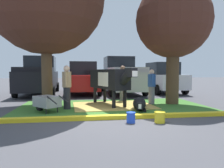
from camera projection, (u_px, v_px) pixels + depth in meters
ground_plane at (115, 121)px, 6.25m from camera, size 80.00×80.00×0.00m
grass_island at (114, 106)px, 8.76m from camera, size 7.54×4.15×0.02m
curb_yellow at (125, 117)px, 6.56m from camera, size 8.74×0.24×0.12m
hay_bedding at (113, 106)px, 8.89m from camera, size 3.33×2.57×0.04m
shade_tree_right at (173, 21)px, 9.30m from camera, size 3.24×3.24×5.27m
cow_holstein at (110, 79)px, 8.91m from camera, size 1.50×3.03×1.56m
calf_lying at (139, 104)px, 7.94m from camera, size 0.74×1.33×0.48m
person_handler at (67, 86)px, 8.06m from camera, size 0.34×0.53×1.66m
person_visitor_near at (152, 86)px, 9.33m from camera, size 0.34×0.52×1.52m
person_visitor_far at (123, 82)px, 10.33m from camera, size 0.53×0.34×1.71m
wheelbarrow at (47, 102)px, 7.48m from camera, size 1.29×1.41×0.63m
bucket_blue at (131, 117)px, 6.03m from camera, size 0.27×0.27×0.30m
bucket_yellow at (160, 117)px, 6.03m from camera, size 0.31×0.31×0.31m
pickup_truck_black at (39, 76)px, 13.59m from camera, size 2.35×5.46×2.42m
sedan_red at (83, 78)px, 13.65m from camera, size 2.13×4.46×2.02m
pickup_truck_maroon at (121, 76)px, 14.05m from camera, size 2.35×5.46×2.42m
sedan_silver at (162, 78)px, 14.50m from camera, size 2.13×4.46×2.02m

